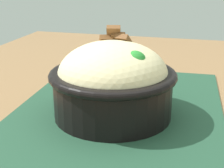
{
  "coord_description": "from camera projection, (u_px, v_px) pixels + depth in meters",
  "views": [
    {
      "loc": [
        -0.44,
        -0.14,
        0.91
      ],
      "look_at": [
        -0.0,
        -0.02,
        0.75
      ],
      "focal_mm": 53.56,
      "sensor_mm": 36.0,
      "label": 1
    }
  ],
  "objects": [
    {
      "name": "bowl",
      "position": [
        112.0,
        83.0,
        0.48
      ],
      "size": [
        0.22,
        0.22,
        0.13
      ],
      "color": "black",
      "rests_on": "placemat"
    },
    {
      "name": "fork",
      "position": [
        121.0,
        82.0,
        0.63
      ],
      "size": [
        0.03,
        0.13,
        0.0
      ],
      "color": "silver",
      "rests_on": "placemat"
    },
    {
      "name": "table",
      "position": [
        100.0,
        154.0,
        0.53
      ],
      "size": [
        1.21,
        0.82,
        0.7
      ],
      "color": "olive",
      "rests_on": "ground_plane"
    },
    {
      "name": "placemat",
      "position": [
        118.0,
        111.0,
        0.52
      ],
      "size": [
        0.45,
        0.33,
        0.0
      ],
      "primitive_type": "cube",
      "rotation": [
        0.0,
        0.0,
        0.04
      ],
      "color": "#1E422D",
      "rests_on": "table"
    }
  ]
}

